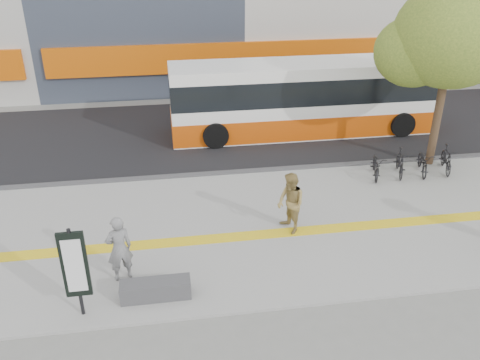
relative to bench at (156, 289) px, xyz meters
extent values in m
plane|color=slate|center=(2.60, 1.20, -0.30)|extent=(120.00, 120.00, 0.00)
cube|color=gray|center=(2.60, 2.70, -0.27)|extent=(40.00, 7.00, 0.08)
cube|color=yellow|center=(2.60, 2.20, -0.22)|extent=(40.00, 0.45, 0.01)
cube|color=black|center=(2.60, 10.20, -0.28)|extent=(40.00, 8.00, 0.06)
cube|color=#3C3C3F|center=(2.60, 6.20, -0.23)|extent=(40.00, 0.25, 0.14)
cube|color=#D15608|center=(4.60, 15.25, 1.70)|extent=(19.00, 0.50, 1.40)
cube|color=#3C3C3F|center=(0.00, 0.00, 0.00)|extent=(1.60, 0.45, 0.45)
cylinder|color=black|center=(-1.60, -0.30, 0.88)|extent=(0.08, 0.08, 2.20)
cube|color=black|center=(-1.60, -0.30, 1.09)|extent=(0.55, 0.08, 1.60)
cube|color=white|center=(-1.60, -0.35, 1.09)|extent=(0.40, 0.02, 1.30)
cylinder|color=#3E2A1C|center=(9.80, 5.90, 1.38)|extent=(0.28, 0.28, 3.20)
ellipsoid|color=#486421|center=(9.80, 5.90, 4.29)|extent=(3.80, 3.80, 3.42)
ellipsoid|color=#486421|center=(8.80, 6.40, 3.69)|extent=(2.60, 2.60, 2.34)
ellipsoid|color=#486421|center=(10.10, 6.70, 5.10)|extent=(2.20, 2.20, 1.98)
cube|color=white|center=(6.16, 9.70, 1.20)|extent=(10.85, 2.26, 2.89)
cube|color=#C24709|center=(6.16, 9.70, 0.25)|extent=(10.87, 2.28, 0.90)
cube|color=black|center=(6.16, 9.70, 1.70)|extent=(10.87, 2.28, 0.99)
cylinder|color=black|center=(2.36, 8.57, 0.25)|extent=(0.99, 0.32, 0.99)
cylinder|color=black|center=(2.36, 10.83, 0.25)|extent=(0.99, 0.32, 0.99)
cylinder|color=black|center=(9.96, 8.57, 0.25)|extent=(0.99, 0.32, 0.99)
cylinder|color=black|center=(9.96, 10.83, 0.25)|extent=(0.99, 0.32, 0.99)
imported|color=black|center=(7.46, 5.20, 0.18)|extent=(0.99, 1.63, 0.81)
imported|color=black|center=(8.31, 5.20, 0.22)|extent=(0.87, 1.55, 0.90)
imported|color=black|center=(9.16, 5.20, 0.18)|extent=(0.99, 1.63, 0.81)
imported|color=black|center=(10.01, 5.20, 0.22)|extent=(0.87, 1.55, 0.90)
imported|color=black|center=(-0.80, 0.86, 0.63)|extent=(0.72, 0.59, 1.71)
imported|color=olive|center=(3.72, 2.30, 0.65)|extent=(0.89, 1.01, 1.74)
camera|label=1|loc=(0.48, -9.32, 7.44)|focal=37.67mm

